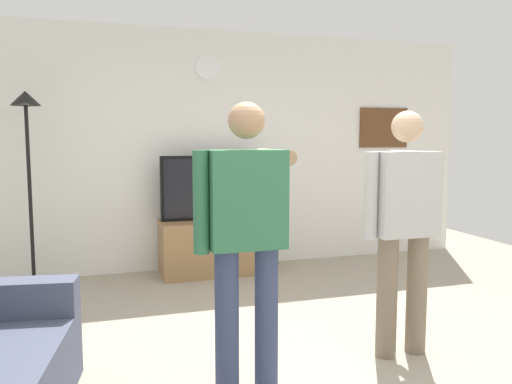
# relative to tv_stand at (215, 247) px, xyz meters

# --- Properties ---
(ground_plane) EXTENTS (8.40, 8.40, 0.00)m
(ground_plane) POSITION_rel_tv_stand_xyz_m (0.07, -2.60, -0.30)
(ground_plane) COLOR #9E937F
(back_wall) EXTENTS (6.40, 0.10, 2.70)m
(back_wall) POSITION_rel_tv_stand_xyz_m (0.07, 0.35, 1.05)
(back_wall) COLOR silver
(back_wall) RESTS_ON ground_plane
(tv_stand) EXTENTS (1.18, 0.57, 0.60)m
(tv_stand) POSITION_rel_tv_stand_xyz_m (0.00, 0.00, 0.00)
(tv_stand) COLOR #997047
(tv_stand) RESTS_ON ground_plane
(television) EXTENTS (1.15, 0.07, 0.71)m
(television) POSITION_rel_tv_stand_xyz_m (-0.00, 0.05, 0.65)
(television) COLOR black
(television) RESTS_ON tv_stand
(wall_clock) EXTENTS (0.27, 0.03, 0.27)m
(wall_clock) POSITION_rel_tv_stand_xyz_m (-0.00, 0.29, 1.98)
(wall_clock) COLOR white
(framed_picture) EXTENTS (0.67, 0.04, 0.49)m
(framed_picture) POSITION_rel_tv_stand_xyz_m (2.26, 0.30, 1.32)
(framed_picture) COLOR brown
(floor_lamp) EXTENTS (0.32, 0.32, 1.94)m
(floor_lamp) POSITION_rel_tv_stand_xyz_m (-1.85, -0.06, 1.09)
(floor_lamp) COLOR black
(floor_lamp) RESTS_ON ground_plane
(person_standing_nearer_lamp) EXTENTS (0.62, 0.78, 1.70)m
(person_standing_nearer_lamp) POSITION_rel_tv_stand_xyz_m (-0.39, -2.62, 0.67)
(person_standing_nearer_lamp) COLOR #384266
(person_standing_nearer_lamp) RESTS_ON ground_plane
(person_standing_nearer_couch) EXTENTS (0.61, 0.78, 1.68)m
(person_standing_nearer_couch) POSITION_rel_tv_stand_xyz_m (0.78, -2.44, 0.66)
(person_standing_nearer_couch) COLOR #7A6B56
(person_standing_nearer_couch) RESTS_ON ground_plane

